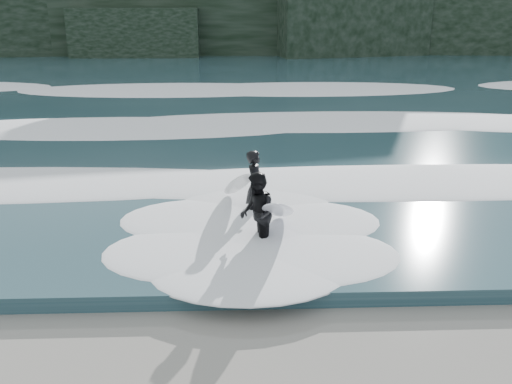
% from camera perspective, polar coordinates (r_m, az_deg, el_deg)
% --- Properties ---
extents(sea, '(90.00, 52.00, 0.30)m').
position_cam_1_polar(sea, '(34.62, -1.74, 11.14)').
color(sea, '#25434C').
rests_on(sea, ground).
extents(foam_near, '(60.00, 3.20, 0.20)m').
position_cam_1_polar(foam_near, '(15.00, -1.07, 1.44)').
color(foam_near, white).
rests_on(foam_near, sea).
extents(foam_mid, '(60.00, 4.00, 0.24)m').
position_cam_1_polar(foam_mid, '(21.76, -1.44, 7.09)').
color(foam_mid, white).
rests_on(foam_mid, sea).
extents(foam_far, '(60.00, 4.80, 0.30)m').
position_cam_1_polar(foam_far, '(30.62, -1.68, 10.66)').
color(foam_far, white).
rests_on(foam_far, sea).
extents(surfer_left, '(1.13, 1.72, 1.68)m').
position_cam_1_polar(surfer_left, '(12.94, -0.41, 0.59)').
color(surfer_left, black).
rests_on(surfer_left, ground).
extents(surfer_right, '(1.23, 2.18, 1.68)m').
position_cam_1_polar(surfer_right, '(11.33, 0.44, -2.12)').
color(surfer_right, black).
rests_on(surfer_right, ground).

